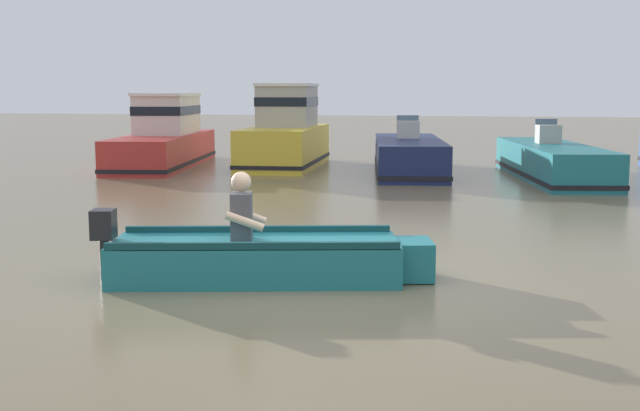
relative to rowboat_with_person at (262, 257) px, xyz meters
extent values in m
plane|color=#7A6B4C|center=(0.52, -0.16, -0.25)|extent=(120.00, 120.00, 0.00)
cube|color=#1E727A|center=(-0.07, -0.02, -0.03)|extent=(3.27, 1.78, 0.44)
cube|color=#1E727A|center=(1.62, 0.38, -0.03)|extent=(0.53, 0.68, 0.42)
cube|color=#103F43|center=(-0.18, 0.48, 0.22)|extent=(2.98, 0.77, 0.08)
cube|color=#103F43|center=(0.05, -0.51, 0.22)|extent=(2.98, 0.77, 0.08)
cube|color=teal|center=(-0.16, -0.04, 0.15)|extent=(0.50, 1.05, 0.06)
cylinder|color=black|center=(-1.67, -0.39, 0.02)|extent=(0.12, 0.12, 0.54)
cube|color=black|center=(-1.67, -0.39, 0.37)|extent=(0.30, 0.33, 0.32)
cube|color=#4C4C51|center=(-0.21, -0.05, 0.45)|extent=(0.29, 0.38, 0.52)
sphere|color=beige|center=(-0.21, -0.05, 0.83)|extent=(0.22, 0.22, 0.22)
cylinder|color=beige|center=(-0.22, 0.18, 0.43)|extent=(0.43, 0.18, 0.23)
cylinder|color=beige|center=(-0.11, -0.25, 0.43)|extent=(0.43, 0.18, 0.23)
cube|color=#B72D28|center=(-6.41, 12.41, 0.18)|extent=(2.65, 6.45, 0.87)
cube|color=black|center=(-6.41, 12.41, -0.10)|extent=(2.70, 6.50, 0.10)
cube|color=silver|center=(-6.50, 12.96, 1.15)|extent=(1.72, 2.81, 1.05)
cube|color=black|center=(-6.50, 12.96, 1.28)|extent=(1.75, 2.84, 0.24)
cube|color=white|center=(-6.50, 12.96, 1.71)|extent=(1.80, 2.95, 0.08)
cube|color=gold|center=(-3.08, 12.90, 0.29)|extent=(2.06, 4.86, 1.09)
cube|color=black|center=(-3.08, 12.90, -0.06)|extent=(2.10, 4.90, 0.10)
cube|color=#B2ADA3|center=(-3.11, 13.32, 1.38)|extent=(1.50, 2.08, 1.10)
cube|color=black|center=(-3.11, 13.32, 1.52)|extent=(1.54, 2.11, 0.24)
cube|color=white|center=(-3.11, 13.32, 1.97)|extent=(1.58, 2.18, 0.08)
cube|color=#19234C|center=(0.39, 12.01, 0.18)|extent=(2.45, 5.79, 0.85)
cube|color=black|center=(0.39, 12.01, -0.10)|extent=(2.49, 5.83, 0.10)
cube|color=beige|center=(0.32, 12.43, 0.82)|extent=(0.63, 0.58, 0.44)
cube|color=slate|center=(0.28, 12.69, 1.00)|extent=(0.56, 0.13, 0.36)
cube|color=#1E727A|center=(3.85, 11.36, 0.15)|extent=(2.55, 6.35, 0.81)
cube|color=black|center=(3.85, 11.36, -0.11)|extent=(2.59, 6.39, 0.10)
cube|color=#B2ADA3|center=(3.77, 11.82, 0.78)|extent=(0.61, 0.58, 0.44)
cube|color=slate|center=(3.72, 12.08, 0.96)|extent=(0.53, 0.13, 0.36)
camera|label=1|loc=(2.42, -8.30, 1.80)|focal=45.09mm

